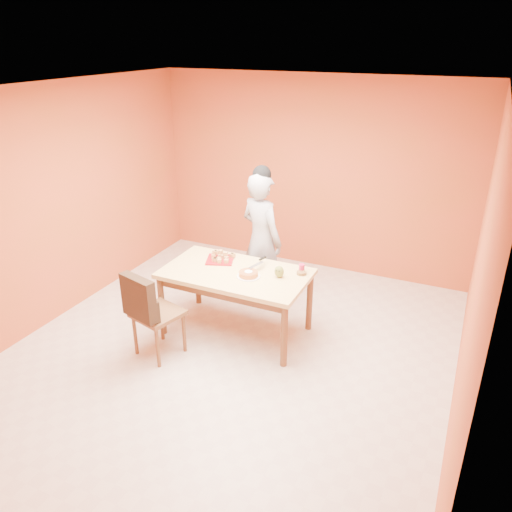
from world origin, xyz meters
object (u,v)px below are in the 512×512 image
at_px(person, 261,240).
at_px(pastry_platter, 220,260).
at_px(dining_table, 236,279).
at_px(egg_ornament, 279,272).
at_px(red_dinner_plate, 218,258).
at_px(checker_tin, 301,273).
at_px(dining_chair, 156,312).
at_px(magenta_glass, 302,268).
at_px(sponge_cake, 248,274).

height_order(person, pastry_platter, person).
bearing_deg(dining_table, egg_ornament, 8.30).
height_order(red_dinner_plate, checker_tin, checker_tin).
relative_size(dining_chair, person, 0.58).
relative_size(dining_table, checker_tin, 15.17).
distance_m(dining_table, egg_ornament, 0.52).
bearing_deg(dining_chair, person, 86.18).
bearing_deg(egg_ornament, dining_table, -152.83).
xyz_separation_m(dining_chair, red_dinner_plate, (0.20, 0.98, 0.26)).
bearing_deg(pastry_platter, red_dinner_plate, 138.50).
height_order(person, red_dinner_plate, person).
bearing_deg(egg_ornament, dining_chair, -122.79).
height_order(egg_ornament, magenta_glass, egg_ornament).
distance_m(dining_chair, magenta_glass, 1.62).
relative_size(dining_chair, red_dinner_plate, 4.40).
bearing_deg(red_dinner_plate, sponge_cake, -28.64).
bearing_deg(person, dining_table, 114.85).
relative_size(person, pastry_platter, 5.61).
relative_size(pastry_platter, magenta_glass, 3.31).
xyz_separation_m(dining_table, egg_ornament, (0.49, 0.07, 0.16)).
bearing_deg(red_dinner_plate, dining_table, -34.00).
distance_m(dining_table, checker_tin, 0.73).
bearing_deg(sponge_cake, dining_table, 163.02).
height_order(pastry_platter, egg_ornament, egg_ornament).
relative_size(dining_table, dining_chair, 1.63).
relative_size(pastry_platter, red_dinner_plate, 1.35).
xyz_separation_m(pastry_platter, red_dinner_plate, (-0.05, 0.04, -0.00)).
xyz_separation_m(sponge_cake, egg_ornament, (0.30, 0.13, 0.03)).
xyz_separation_m(person, pastry_platter, (-0.26, -0.58, -0.08)).
xyz_separation_m(person, red_dinner_plate, (-0.31, -0.54, -0.08)).
relative_size(dining_chair, pastry_platter, 3.27).
bearing_deg(magenta_glass, egg_ornament, -127.85).
relative_size(magenta_glass, checker_tin, 0.86).
bearing_deg(egg_ornament, checker_tin, 60.00).
relative_size(pastry_platter, checker_tin, 2.86).
xyz_separation_m(sponge_cake, magenta_glass, (0.48, 0.35, 0.01)).
bearing_deg(egg_ornament, sponge_cake, -138.36).
distance_m(pastry_platter, checker_tin, 0.98).
bearing_deg(dining_chair, egg_ornament, 53.20).
bearing_deg(dining_chair, magenta_glass, 55.64).
bearing_deg(red_dinner_plate, dining_chair, -101.74).
relative_size(red_dinner_plate, sponge_cake, 1.08).
xyz_separation_m(red_dinner_plate, egg_ornament, (0.83, -0.16, 0.06)).
xyz_separation_m(dining_chair, checker_tin, (1.23, 0.99, 0.27)).
height_order(pastry_platter, magenta_glass, magenta_glass).
bearing_deg(dining_table, checker_tin, 19.42).
bearing_deg(dining_table, pastry_platter, 147.35).
distance_m(pastry_platter, egg_ornament, 0.79).
bearing_deg(red_dinner_plate, pastry_platter, -41.50).
relative_size(person, red_dinner_plate, 7.57).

